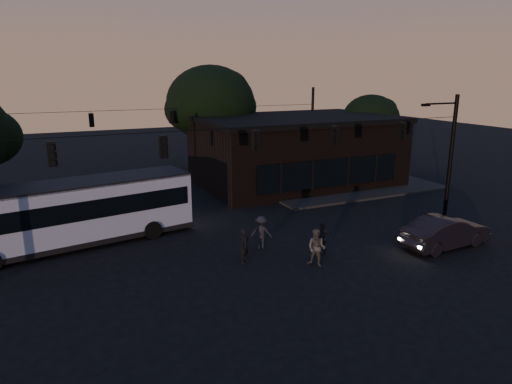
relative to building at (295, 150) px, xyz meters
name	(u,v)px	position (x,y,z in m)	size (l,w,h in m)	color
ground	(295,280)	(-9.00, -15.97, -2.71)	(120.00, 120.00, 0.00)	black
sidewalk_far_right	(339,183)	(3.00, -1.97, -2.63)	(14.00, 10.00, 0.15)	black
building	(295,150)	(0.00, 0.00, 0.00)	(15.40, 10.41, 5.40)	black
tree_behind	(211,103)	(-5.00, 6.03, 3.48)	(7.60, 7.60, 9.43)	black
tree_right	(371,119)	(9.00, 2.03, 1.93)	(5.20, 5.20, 6.86)	black
signal_rig_near	(256,163)	(-9.00, -11.97, 1.74)	(26.24, 0.30, 7.50)	black
signal_rig_far	(172,132)	(-9.00, 4.03, 1.50)	(26.24, 0.30, 7.50)	black
bus	(76,210)	(-17.16, -7.56, -0.82)	(12.23, 4.75, 3.36)	#9FABCA
car	(446,232)	(-0.05, -15.79, -1.90)	(1.72, 4.93, 1.62)	black
pedestrian_a	(245,246)	(-10.20, -13.32, -1.88)	(0.61, 0.40, 1.66)	black
pedestrian_b	(317,248)	(-7.35, -15.07, -1.82)	(0.87, 0.68, 1.78)	#4A4843
pedestrian_c	(322,239)	(-6.38, -14.06, -1.87)	(0.98, 0.41, 1.68)	black
pedestrian_d	(261,232)	(-8.71, -11.97, -1.86)	(1.10, 0.63, 1.70)	black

